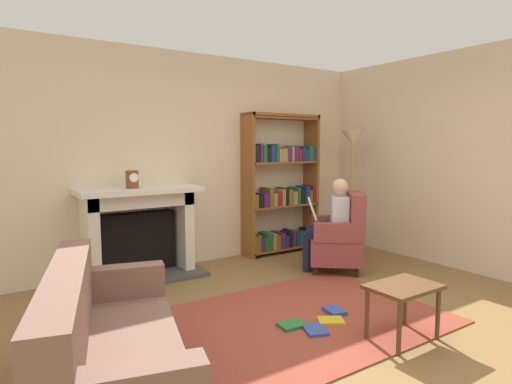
% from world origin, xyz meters
% --- Properties ---
extents(ground, '(14.00, 14.00, 0.00)m').
position_xyz_m(ground, '(0.00, 0.00, 0.00)').
color(ground, olive).
extents(back_wall, '(5.60, 0.10, 2.70)m').
position_xyz_m(back_wall, '(0.00, 2.55, 1.35)').
color(back_wall, beige).
rests_on(back_wall, ground).
extents(side_wall_right, '(0.10, 5.20, 2.70)m').
position_xyz_m(side_wall_right, '(2.65, 1.25, 1.35)').
color(side_wall_right, beige).
rests_on(side_wall_right, ground).
extents(area_rug, '(2.40, 1.80, 0.01)m').
position_xyz_m(area_rug, '(0.00, 0.30, 0.01)').
color(area_rug, brown).
rests_on(area_rug, ground).
extents(fireplace, '(1.40, 0.64, 1.06)m').
position_xyz_m(fireplace, '(-0.81, 2.30, 0.57)').
color(fireplace, '#4C4742').
rests_on(fireplace, ground).
extents(mantel_clock, '(0.14, 0.14, 0.20)m').
position_xyz_m(mantel_clock, '(-0.90, 2.20, 1.16)').
color(mantel_clock, brown).
rests_on(mantel_clock, fireplace).
extents(bookshelf, '(1.17, 0.32, 1.98)m').
position_xyz_m(bookshelf, '(1.29, 2.33, 0.93)').
color(bookshelf, brown).
rests_on(bookshelf, ground).
extents(armchair_reading, '(0.88, 0.89, 0.97)m').
position_xyz_m(armchair_reading, '(1.33, 1.18, 0.42)').
color(armchair_reading, '#331E14').
rests_on(armchair_reading, ground).
extents(seated_reader, '(0.59, 0.57, 1.14)m').
position_xyz_m(seated_reader, '(1.24, 1.25, 0.62)').
color(seated_reader, silver).
rests_on(seated_reader, ground).
extents(sofa_floral, '(1.13, 1.83, 0.85)m').
position_xyz_m(sofa_floral, '(-1.78, -0.09, 0.32)').
color(sofa_floral, '#7E594C').
rests_on(sofa_floral, ground).
extents(side_table, '(0.56, 0.39, 0.45)m').
position_xyz_m(side_table, '(0.40, -0.45, 0.38)').
color(side_table, brown).
rests_on(side_table, ground).
extents(scattered_books, '(0.72, 0.44, 0.04)m').
position_xyz_m(scattered_books, '(0.04, 0.13, 0.03)').
color(scattered_books, '#267233').
rests_on(scattered_books, area_rug).
extents(floor_lamp, '(0.32, 0.32, 1.75)m').
position_xyz_m(floor_lamp, '(2.07, 1.72, 1.48)').
color(floor_lamp, '#B7933F').
rests_on(floor_lamp, ground).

